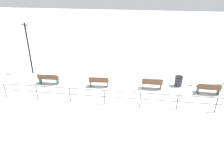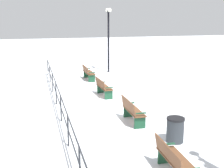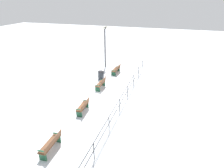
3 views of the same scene
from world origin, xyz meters
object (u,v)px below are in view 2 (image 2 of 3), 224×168
at_px(bench_second, 132,110).
at_px(trash_bin, 175,130).
at_px(bench_fourth, 88,72).
at_px(bench_nearest, 174,160).
at_px(bench_third, 103,87).
at_px(lamppost_middle, 108,29).

relative_size(bench_second, trash_bin, 1.88).
distance_m(bench_fourth, trash_bin, 10.16).
xyz_separation_m(bench_nearest, bench_fourth, (-0.03, 12.09, 0.02)).
bearing_deg(bench_third, bench_second, -91.31).
relative_size(bench_fourth, lamppost_middle, 0.37).
bearing_deg(trash_bin, bench_second, 111.10).
xyz_separation_m(bench_fourth, trash_bin, (1.03, -10.11, -0.06)).
distance_m(bench_nearest, lamppost_middle, 14.70).
bearing_deg(lamppost_middle, trash_bin, -93.98).
bearing_deg(bench_nearest, bench_fourth, 92.04).
relative_size(bench_nearest, bench_second, 1.08).
distance_m(bench_nearest, trash_bin, 2.23).
distance_m(bench_nearest, bench_fourth, 12.09).
xyz_separation_m(bench_fourth, lamppost_middle, (1.89, 2.26, 2.55)).
height_order(bench_nearest, bench_second, bench_second).
bearing_deg(bench_nearest, bench_third, 91.77).
distance_m(bench_third, trash_bin, 6.15).
bearing_deg(bench_third, bench_fourth, 86.61).
bearing_deg(bench_second, bench_nearest, -92.98).
bearing_deg(bench_fourth, bench_nearest, -91.92).
bearing_deg(bench_nearest, bench_second, 88.89).
height_order(bench_nearest, bench_third, bench_third).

